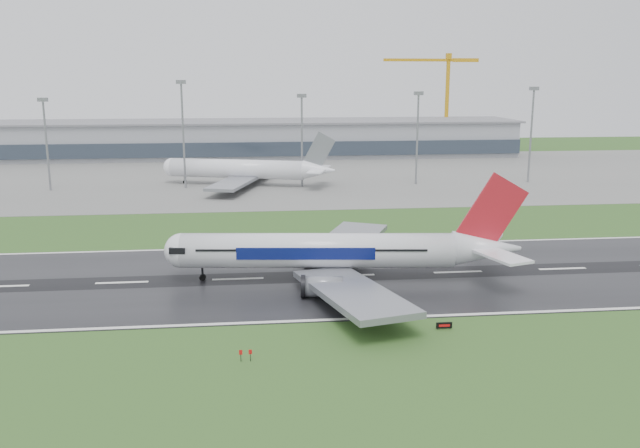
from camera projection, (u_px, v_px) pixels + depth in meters
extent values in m
plane|color=#294F1D|center=(238.00, 279.00, 117.94)|extent=(520.00, 520.00, 0.00)
cube|color=black|center=(238.00, 279.00, 117.93)|extent=(400.00, 45.00, 0.10)
cube|color=slate|center=(242.00, 176.00, 239.25)|extent=(400.00, 130.00, 0.08)
cube|color=gray|center=(243.00, 139.00, 295.86)|extent=(240.00, 36.00, 15.00)
cylinder|color=gray|center=(47.00, 147.00, 205.83)|extent=(0.64, 0.64, 27.44)
cylinder|color=gray|center=(183.00, 137.00, 209.59)|extent=(0.64, 0.64, 32.65)
cylinder|color=gray|center=(302.00, 143.00, 213.93)|extent=(0.64, 0.64, 28.37)
cylinder|color=gray|center=(417.00, 140.00, 217.78)|extent=(0.64, 0.64, 29.01)
cylinder|color=gray|center=(531.00, 137.00, 221.63)|extent=(0.64, 0.64, 30.44)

